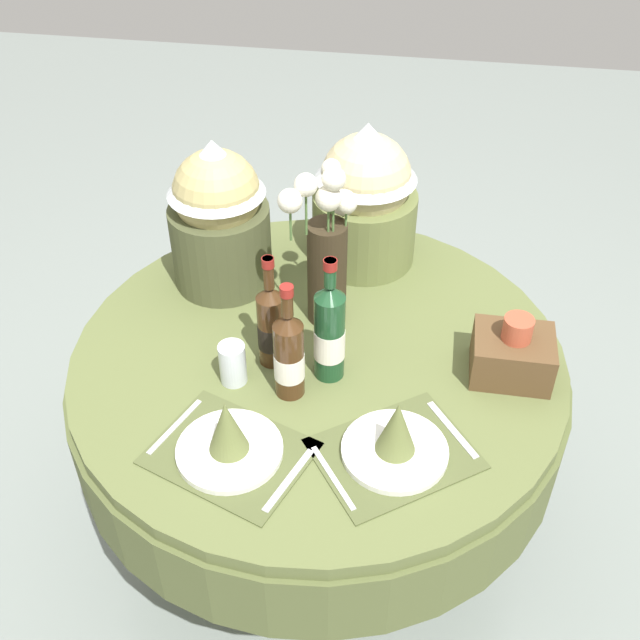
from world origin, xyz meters
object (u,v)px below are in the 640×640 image
wine_bottle_right (289,354)px  gift_tub_back_centre (366,191)px  woven_basket_side_right (512,354)px  place_setting_right (396,440)px  flower_vase (327,249)px  tumbler_near_left (233,364)px  wine_bottle_left (330,332)px  place_setting_left (228,440)px  gift_tub_back_left (218,210)px  wine_bottle_rear (271,325)px  dining_table (318,392)px

wine_bottle_right → gift_tub_back_centre: gift_tub_back_centre is taller
woven_basket_side_right → gift_tub_back_centre: bearing=133.6°
place_setting_right → flower_vase: size_ratio=0.91×
tumbler_near_left → place_setting_right: bearing=-22.8°
place_setting_right → wine_bottle_left: bearing=128.1°
place_setting_left → gift_tub_back_centre: (0.20, 0.81, 0.18)m
place_setting_right → gift_tub_back_left: bearing=133.3°
place_setting_right → wine_bottle_rear: size_ratio=1.35×
gift_tub_back_left → flower_vase: bearing=-21.6°
wine_bottle_left → wine_bottle_right: 0.12m
wine_bottle_rear → gift_tub_back_centre: gift_tub_back_centre is taller
gift_tub_back_centre → tumbler_near_left: bearing=-113.4°
wine_bottle_rear → tumbler_near_left: 0.13m
wine_bottle_left → gift_tub_back_centre: bearing=87.5°
place_setting_left → gift_tub_back_centre: size_ratio=0.95×
dining_table → gift_tub_back_left: (-0.32, 0.27, 0.38)m
flower_vase → wine_bottle_left: bearing=-79.2°
flower_vase → wine_bottle_rear: flower_vase is taller
woven_basket_side_right → wine_bottle_rear: bearing=-175.3°
wine_bottle_rear → gift_tub_back_left: bearing=123.6°
gift_tub_back_centre → wine_bottle_rear: bearing=-109.2°
dining_table → wine_bottle_right: bearing=-106.0°
tumbler_near_left → woven_basket_side_right: (0.67, 0.14, 0.01)m
place_setting_left → wine_bottle_right: 0.25m
wine_bottle_left → wine_bottle_rear: 0.15m
wine_bottle_left → gift_tub_back_left: gift_tub_back_left is taller
dining_table → tumbler_near_left: tumbler_near_left is taller
wine_bottle_right → tumbler_near_left: 0.16m
flower_vase → wine_bottle_rear: bearing=-119.4°
flower_vase → woven_basket_side_right: 0.53m
wine_bottle_rear → tumbler_near_left: (-0.08, -0.09, -0.06)m
flower_vase → wine_bottle_left: flower_vase is taller
dining_table → wine_bottle_rear: wine_bottle_rear is taller
place_setting_left → wine_bottle_right: bearing=66.3°
place_setting_left → wine_bottle_left: size_ratio=1.19×
flower_vase → gift_tub_back_left: (-0.32, 0.13, 0.01)m
dining_table → flower_vase: 0.40m
wine_bottle_right → gift_tub_back_centre: size_ratio=0.74×
flower_vase → woven_basket_side_right: size_ratio=2.41×
wine_bottle_rear → gift_tub_back_left: (-0.21, 0.32, 0.11)m
gift_tub_back_centre → flower_vase: bearing=-101.9°
wine_bottle_right → woven_basket_side_right: wine_bottle_right is taller
dining_table → wine_bottle_rear: bearing=-155.2°
wine_bottle_rear → dining_table: bearing=24.8°
dining_table → tumbler_near_left: bearing=-143.9°
flower_vase → woven_basket_side_right: (0.48, -0.14, -0.16)m
place_setting_right → gift_tub_back_left: 0.81m
gift_tub_back_left → woven_basket_side_right: size_ratio=2.25×
flower_vase → gift_tub_back_centre: 0.31m
flower_vase → gift_tub_back_centre: size_ratio=1.08×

